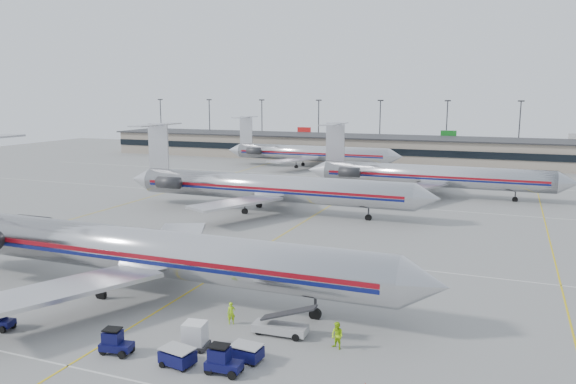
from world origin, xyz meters
The scene contains 17 objects.
ground centered at (0.00, 0.00, 0.00)m, with size 260.00×260.00×0.00m, color gray.
apron_markings centered at (0.00, 10.00, 0.01)m, with size 160.00×0.15×0.02m, color silver.
terminal centered at (0.00, 97.97, 3.16)m, with size 162.00×17.00×6.25m.
light_mast_row centered at (0.00, 112.00, 8.58)m, with size 163.60×0.40×15.28m.
jet_foreground centered at (-3.84, -5.14, 3.76)m, with size 49.55×29.18×12.97m.
jet_second_row centered at (-7.50, 29.48, 3.63)m, with size 47.77×28.13×12.50m.
jet_third_row centered at (12.63, 51.14, 3.48)m, with size 43.82×26.96×11.98m.
jet_back_row centered at (-18.62, 78.99, 3.38)m, with size 42.63×26.22×11.66m.
tug_center centered at (1.67, -15.47, 0.78)m, with size 2.26×1.41×1.71m.
tug_right centered at (9.46, -15.23, 0.82)m, with size 2.28×1.25×1.80m.
cart_inner centered at (10.16, -13.24, 0.59)m, with size 2.02×1.45×1.10m.
cart_outer centered at (6.41, -15.40, 0.62)m, with size 2.27×1.74×1.17m.
uld_container centered at (6.16, -12.87, 0.92)m, with size 1.92×1.68×1.82m.
belt_loader centered at (10.73, -8.77, 0.65)m, with size 4.65×1.61×2.44m.
ramp_worker_near centered at (6.54, -8.33, 0.83)m, with size 0.60×0.40×1.66m, color #A5E515.
ramp_worker_far centered at (15.03, -9.42, 0.93)m, with size 0.90×0.70×1.85m, color #AFE815.
cone_left centered at (-8.75, -10.03, 0.31)m, with size 0.45×0.45×0.62m, color red.
Camera 1 is at (24.93, -43.38, 16.84)m, focal length 35.00 mm.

